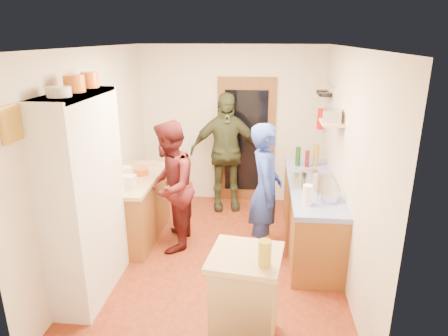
% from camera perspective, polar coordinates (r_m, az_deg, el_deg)
% --- Properties ---
extents(floor, '(3.00, 4.00, 0.02)m').
position_cam_1_polar(floor, '(5.29, -0.88, -12.70)').
color(floor, maroon).
rests_on(floor, ground).
extents(ceiling, '(3.00, 4.00, 0.02)m').
position_cam_1_polar(ceiling, '(4.53, -1.05, 16.97)').
color(ceiling, silver).
rests_on(ceiling, ground).
extents(wall_back, '(3.00, 0.02, 2.60)m').
position_cam_1_polar(wall_back, '(6.69, 1.06, 6.10)').
color(wall_back, beige).
rests_on(wall_back, ground).
extents(wall_front, '(3.00, 0.02, 2.60)m').
position_cam_1_polar(wall_front, '(2.92, -5.65, -10.86)').
color(wall_front, beige).
rests_on(wall_front, ground).
extents(wall_left, '(0.02, 4.00, 2.60)m').
position_cam_1_polar(wall_left, '(5.14, -17.91, 1.43)').
color(wall_left, beige).
rests_on(wall_left, ground).
extents(wall_right, '(0.02, 4.00, 2.60)m').
position_cam_1_polar(wall_right, '(4.82, 17.18, 0.39)').
color(wall_right, beige).
rests_on(wall_right, ground).
extents(door_frame, '(0.95, 0.06, 2.10)m').
position_cam_1_polar(door_frame, '(6.69, 3.16, 3.88)').
color(door_frame, brown).
rests_on(door_frame, ground).
extents(door_glass, '(0.70, 0.02, 1.70)m').
position_cam_1_polar(door_glass, '(6.66, 3.15, 3.81)').
color(door_glass, black).
rests_on(door_glass, door_frame).
extents(hutch_body, '(0.40, 1.20, 2.20)m').
position_cam_1_polar(hutch_body, '(4.44, -19.17, -4.12)').
color(hutch_body, white).
rests_on(hutch_body, ground).
extents(hutch_top_shelf, '(0.40, 1.14, 0.04)m').
position_cam_1_polar(hutch_top_shelf, '(4.17, -20.73, 9.76)').
color(hutch_top_shelf, white).
rests_on(hutch_top_shelf, hutch_body).
extents(plate_stack, '(0.22, 0.22, 0.09)m').
position_cam_1_polar(plate_stack, '(3.92, -22.54, 10.04)').
color(plate_stack, white).
rests_on(plate_stack, hutch_top_shelf).
extents(orange_pot_a, '(0.20, 0.20, 0.16)m').
position_cam_1_polar(orange_pot_a, '(4.20, -20.61, 11.22)').
color(orange_pot_a, orange).
rests_on(orange_pot_a, hutch_top_shelf).
extents(orange_pot_b, '(0.18, 0.18, 0.16)m').
position_cam_1_polar(orange_pot_b, '(4.52, -18.63, 11.85)').
color(orange_pot_b, orange).
rests_on(orange_pot_b, hutch_top_shelf).
extents(left_counter_base, '(0.60, 1.40, 0.85)m').
position_cam_1_polar(left_counter_base, '(5.73, -12.44, -5.72)').
color(left_counter_base, brown).
rests_on(left_counter_base, ground).
extents(left_counter_top, '(0.64, 1.44, 0.05)m').
position_cam_1_polar(left_counter_top, '(5.56, -12.76, -1.48)').
color(left_counter_top, tan).
rests_on(left_counter_top, left_counter_base).
extents(toaster, '(0.23, 0.15, 0.17)m').
position_cam_1_polar(toaster, '(5.14, -13.75, -1.93)').
color(toaster, white).
rests_on(toaster, left_counter_top).
extents(kettle, '(0.22, 0.22, 0.20)m').
position_cam_1_polar(kettle, '(5.38, -13.93, -0.86)').
color(kettle, white).
rests_on(kettle, left_counter_top).
extents(orange_bowl, '(0.20, 0.20, 0.09)m').
position_cam_1_polar(orange_bowl, '(5.60, -11.73, -0.52)').
color(orange_bowl, orange).
rests_on(orange_bowl, left_counter_top).
extents(chopping_board, '(0.33, 0.27, 0.02)m').
position_cam_1_polar(chopping_board, '(6.06, -10.94, 0.67)').
color(chopping_board, tan).
rests_on(chopping_board, left_counter_top).
extents(right_counter_base, '(0.60, 2.20, 0.84)m').
position_cam_1_polar(right_counter_base, '(5.54, 12.21, -6.59)').
color(right_counter_base, brown).
rests_on(right_counter_base, ground).
extents(right_counter_top, '(0.62, 2.22, 0.06)m').
position_cam_1_polar(right_counter_top, '(5.37, 12.53, -2.23)').
color(right_counter_top, '#142AAC').
rests_on(right_counter_top, right_counter_base).
extents(hob, '(0.55, 0.58, 0.04)m').
position_cam_1_polar(hob, '(5.30, 12.63, -1.94)').
color(hob, silver).
rests_on(hob, right_counter_top).
extents(pot_on_hob, '(0.21, 0.21, 0.13)m').
position_cam_1_polar(pot_on_hob, '(5.25, 12.18, -1.11)').
color(pot_on_hob, silver).
rests_on(pot_on_hob, hob).
extents(bottle_a, '(0.08, 0.08, 0.29)m').
position_cam_1_polar(bottle_a, '(5.94, 10.52, 1.66)').
color(bottle_a, '#143F14').
rests_on(bottle_a, right_counter_top).
extents(bottle_b, '(0.08, 0.08, 0.25)m').
position_cam_1_polar(bottle_b, '(5.91, 11.79, 1.31)').
color(bottle_b, '#591419').
rests_on(bottle_b, right_counter_top).
extents(bottle_c, '(0.10, 0.10, 0.33)m').
position_cam_1_polar(bottle_c, '(5.97, 13.01, 1.77)').
color(bottle_c, olive).
rests_on(bottle_c, right_counter_top).
extents(paper_towel, '(0.12, 0.12, 0.24)m').
position_cam_1_polar(paper_towel, '(4.59, 11.82, -3.81)').
color(paper_towel, white).
rests_on(paper_towel, right_counter_top).
extents(mixing_bowl, '(0.31, 0.31, 0.10)m').
position_cam_1_polar(mixing_bowl, '(4.80, 14.56, -3.89)').
color(mixing_bowl, silver).
rests_on(mixing_bowl, right_counter_top).
extents(island_base, '(0.62, 0.62, 0.86)m').
position_cam_1_polar(island_base, '(3.82, 2.98, -18.45)').
color(island_base, tan).
rests_on(island_base, ground).
extents(island_top, '(0.70, 0.70, 0.05)m').
position_cam_1_polar(island_top, '(3.57, 3.10, -12.59)').
color(island_top, tan).
rests_on(island_top, island_base).
extents(cutting_board, '(0.38, 0.32, 0.02)m').
position_cam_1_polar(cutting_board, '(3.61, 2.46, -11.97)').
color(cutting_board, white).
rests_on(cutting_board, island_top).
extents(oil_jar, '(0.12, 0.12, 0.22)m').
position_cam_1_polar(oil_jar, '(3.38, 5.83, -11.96)').
color(oil_jar, '#AD9E2D').
rests_on(oil_jar, island_top).
extents(pan_rail, '(0.02, 0.65, 0.02)m').
position_cam_1_polar(pan_rail, '(6.13, 14.72, 11.51)').
color(pan_rail, silver).
rests_on(pan_rail, wall_right).
extents(pan_hang_a, '(0.18, 0.18, 0.05)m').
position_cam_1_polar(pan_hang_a, '(5.97, 14.28, 10.11)').
color(pan_hang_a, black).
rests_on(pan_hang_a, pan_rail).
extents(pan_hang_b, '(0.16, 0.16, 0.05)m').
position_cam_1_polar(pan_hang_b, '(6.17, 14.01, 10.19)').
color(pan_hang_b, black).
rests_on(pan_hang_b, pan_rail).
extents(pan_hang_c, '(0.17, 0.17, 0.05)m').
position_cam_1_polar(pan_hang_c, '(6.36, 13.78, 10.54)').
color(pan_hang_c, black).
rests_on(pan_hang_c, pan_rail).
extents(wall_shelf, '(0.26, 0.42, 0.03)m').
position_cam_1_polar(wall_shelf, '(5.12, 15.13, 6.25)').
color(wall_shelf, tan).
rests_on(wall_shelf, wall_right).
extents(radio, '(0.27, 0.33, 0.15)m').
position_cam_1_polar(radio, '(5.11, 15.21, 7.23)').
color(radio, silver).
rests_on(radio, wall_shelf).
extents(ext_bracket, '(0.06, 0.10, 0.04)m').
position_cam_1_polar(ext_bracket, '(6.40, 14.15, 6.36)').
color(ext_bracket, black).
rests_on(ext_bracket, wall_right).
extents(fire_extinguisher, '(0.11, 0.11, 0.32)m').
position_cam_1_polar(fire_extinguisher, '(6.38, 13.65, 6.83)').
color(fire_extinguisher, red).
rests_on(fire_extinguisher, wall_right).
extents(picture_frame, '(0.03, 0.25, 0.30)m').
position_cam_1_polar(picture_frame, '(3.64, -28.16, 5.58)').
color(picture_frame, gold).
rests_on(picture_frame, wall_left).
extents(person_hob, '(0.42, 0.64, 1.73)m').
position_cam_1_polar(person_hob, '(5.03, 6.31, -3.37)').
color(person_hob, '#233996').
rests_on(person_hob, ground).
extents(person_left, '(0.69, 0.87, 1.72)m').
position_cam_1_polar(person_left, '(5.25, -7.36, -2.53)').
color(person_left, '#481517').
rests_on(person_left, ground).
extents(person_back, '(1.19, 0.68, 1.91)m').
position_cam_1_polar(person_back, '(6.38, 0.28, 2.28)').
color(person_back, '#323721').
rests_on(person_back, ground).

